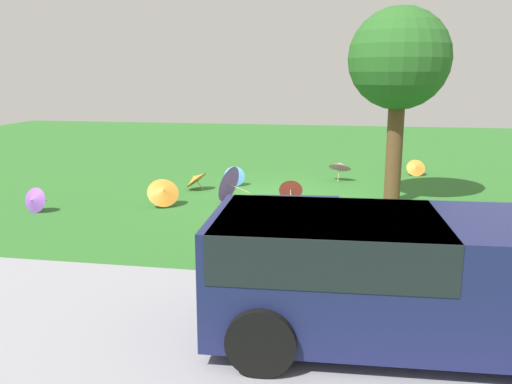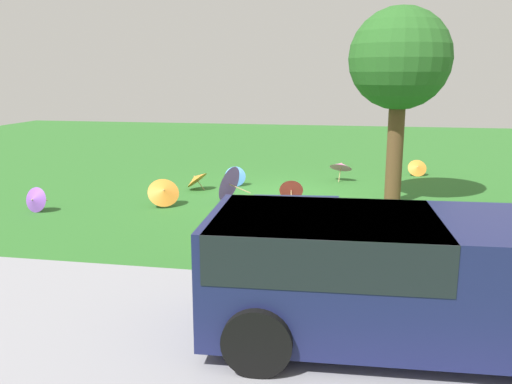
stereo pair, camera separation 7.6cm
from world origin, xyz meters
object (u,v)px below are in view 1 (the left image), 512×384
(parasol_purple_1, at_px, (33,200))
(shade_tree, at_px, (399,61))
(parasol_blue_2, at_px, (234,176))
(parasol_orange_2, at_px, (163,192))
(parasol_orange_1, at_px, (195,178))
(parasol_purple_2, at_px, (226,183))
(parasol_orange_0, at_px, (416,167))
(parasol_red_2, at_px, (291,189))
(parasol_pink_1, at_px, (383,216))
(parasol_pink_0, at_px, (340,165))
(park_bench, at_px, (296,216))
(van_dark, at_px, (393,269))
(parasol_orange_3, at_px, (223,224))

(parasol_purple_1, bearing_deg, shade_tree, -163.33)
(parasol_blue_2, height_order, parasol_purple_1, parasol_purple_1)
(parasol_blue_2, xyz_separation_m, parasol_purple_1, (3.92, 3.76, 0.01))
(shade_tree, relative_size, parasol_orange_2, 4.99)
(parasol_orange_1, relative_size, parasol_purple_2, 0.73)
(parasol_orange_1, bearing_deg, parasol_orange_0, -152.33)
(parasol_blue_2, distance_m, parasol_red_2, 2.32)
(parasol_orange_0, xyz_separation_m, parasol_pink_1, (1.37, 6.81, 0.14))
(parasol_pink_1, relative_size, parasol_red_2, 1.34)
(parasol_purple_1, xyz_separation_m, parasol_red_2, (-5.71, -2.28, -0.00))
(parasol_pink_0, bearing_deg, parasol_purple_2, 49.46)
(shade_tree, xyz_separation_m, parasol_pink_0, (1.35, -2.64, -2.98))
(parasol_orange_0, xyz_separation_m, parasol_orange_2, (6.45, 5.32, 0.12))
(parasol_orange_2, xyz_separation_m, parasol_purple_1, (2.77, 1.05, -0.08))
(parasol_orange_2, bearing_deg, parasol_pink_0, -135.32)
(park_bench, bearing_deg, parasol_red_2, -81.61)
(van_dark, relative_size, parasol_red_2, 7.36)
(parasol_orange_0, relative_size, parasol_orange_1, 0.81)
(parasol_orange_2, height_order, parasol_purple_1, parasol_orange_2)
(van_dark, xyz_separation_m, parasol_pink_0, (0.85, -9.89, -0.45))
(shade_tree, xyz_separation_m, parasol_purple_1, (8.21, 2.46, -3.14))
(van_dark, relative_size, parasol_purple_2, 4.64)
(parasol_orange_0, distance_m, parasol_purple_1, 11.20)
(shade_tree, bearing_deg, parasol_orange_3, 47.04)
(parasol_blue_2, height_order, parasol_orange_3, parasol_orange_3)
(parasol_orange_0, xyz_separation_m, parasol_red_2, (3.51, 4.09, 0.03))
(parasol_pink_1, bearing_deg, shade_tree, -97.20)
(van_dark, relative_size, parasol_purple_1, 7.44)
(parasol_pink_0, relative_size, parasol_orange_3, 1.06)
(shade_tree, distance_m, parasol_orange_1, 6.15)
(parasol_blue_2, relative_size, parasol_orange_3, 0.88)
(van_dark, bearing_deg, parasol_orange_0, -97.68)
(parasol_pink_0, xyz_separation_m, parasol_orange_3, (2.07, 6.32, -0.15))
(parasol_blue_2, bearing_deg, park_bench, 115.71)
(parasol_orange_0, bearing_deg, van_dark, 82.32)
(parasol_pink_0, height_order, parasol_blue_2, parasol_pink_0)
(parasol_orange_1, relative_size, parasol_red_2, 1.16)
(parasol_blue_2, xyz_separation_m, parasol_orange_1, (0.97, 0.67, 0.03))
(parasol_red_2, bearing_deg, parasol_orange_1, -16.26)
(parasol_blue_2, xyz_separation_m, parasol_red_2, (-1.79, 1.47, 0.01))
(parasol_pink_0, bearing_deg, shade_tree, 117.00)
(parasol_orange_0, height_order, parasol_pink_0, parasol_pink_0)
(parasol_blue_2, xyz_separation_m, parasol_purple_2, (-0.20, 1.86, 0.18))
(parasol_orange_0, bearing_deg, parasol_blue_2, 26.26)
(parasol_orange_3, distance_m, parasol_purple_1, 4.95)
(van_dark, height_order, parasol_pink_1, van_dark)
(park_bench, distance_m, parasol_blue_2, 5.22)
(parasol_purple_1, relative_size, parasol_red_2, 0.99)
(parasol_pink_0, height_order, parasol_orange_3, parasol_pink_0)
(van_dark, height_order, parasol_pink_0, van_dark)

